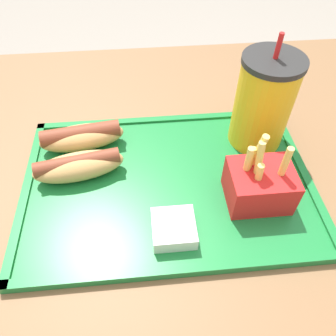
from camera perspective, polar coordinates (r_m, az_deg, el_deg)
The scene contains 8 objects.
ground_plane at distance 1.14m, azimuth -2.23°, elevation -25.26°, with size 8.00×8.00×0.00m, color gray.
dining_table at distance 0.81m, azimuth -3.00°, elevation -18.44°, with size 1.01×0.80×0.71m.
food_tray at distance 0.49m, azimuth 0.00°, elevation -2.65°, with size 0.43×0.29×0.01m.
soda_cup at distance 0.52m, azimuth 16.26°, elevation 10.92°, with size 0.09×0.09×0.18m.
hot_dog_far at distance 0.54m, azimuth -14.79°, elevation 5.34°, with size 0.14×0.07×0.04m.
hot_dog_near at distance 0.50m, azimuth -15.32°, elevation 0.41°, with size 0.14×0.07×0.04m.
fries_carton at distance 0.46m, azimuth 15.61°, elevation -2.67°, with size 0.09×0.07×0.11m.
sauce_cup_mayo at distance 0.43m, azimuth 1.01°, elevation -10.41°, with size 0.06×0.06×0.02m.
Camera 1 is at (0.01, -0.31, 1.10)m, focal length 35.00 mm.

